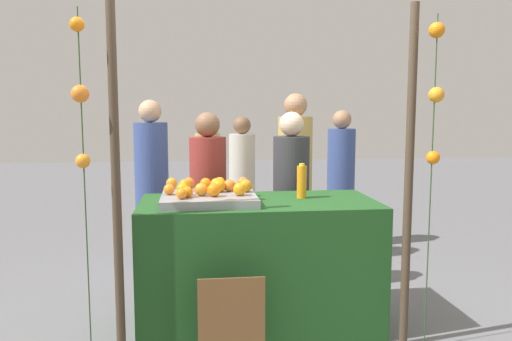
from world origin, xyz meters
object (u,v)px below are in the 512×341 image
juice_bottle (302,182)px  vendor_left (208,210)px  stall_counter (258,263)px  vendor_right (291,208)px  orange_0 (240,189)px  chalkboard_sign (232,324)px  orange_1 (169,189)px

juice_bottle → vendor_left: size_ratio=0.17×
stall_counter → juice_bottle: bearing=12.5°
stall_counter → vendor_right: vendor_right is taller
orange_0 → vendor_left: bearing=103.2°
stall_counter → juice_bottle: (0.33, 0.07, 0.58)m
chalkboard_sign → vendor_right: (0.61, 1.31, 0.44)m
orange_0 → stall_counter: bearing=39.5°
chalkboard_sign → orange_0: bearing=79.2°
orange_0 → vendor_left: size_ratio=0.06×
orange_0 → vendor_left: (-0.19, 0.83, -0.30)m
orange_0 → vendor_right: vendor_right is taller
orange_0 → juice_bottle: juice_bottle is taller
juice_bottle → chalkboard_sign: bearing=-129.3°
orange_0 → vendor_left: 0.91m
orange_0 → orange_1: bearing=168.5°
chalkboard_sign → vendor_left: 1.41m
juice_bottle → vendor_right: 0.69m
orange_1 → juice_bottle: size_ratio=0.29×
orange_1 → vendor_left: (0.29, 0.73, -0.29)m
orange_1 → chalkboard_sign: size_ratio=0.13×
stall_counter → vendor_right: 0.82m
vendor_right → stall_counter: bearing=-118.2°
juice_bottle → vendor_right: bearing=86.3°
stall_counter → chalkboard_sign: bearing=-111.2°
chalkboard_sign → vendor_right: bearing=65.0°
stall_counter → juice_bottle: 0.67m
chalkboard_sign → vendor_right: size_ratio=0.38×
chalkboard_sign → vendor_left: vendor_left is taller
vendor_left → orange_1: bearing=-111.5°
vendor_left → vendor_right: vendor_right is taller
juice_bottle → chalkboard_sign: juice_bottle is taller
stall_counter → orange_0: orange_0 is taller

